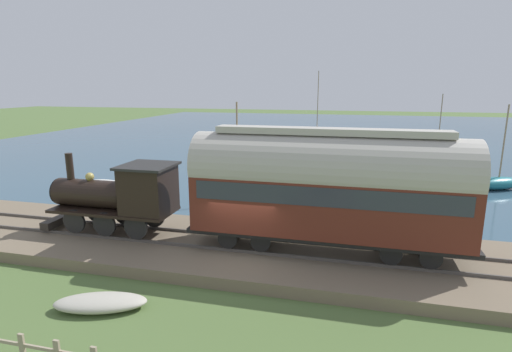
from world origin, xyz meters
TOP-DOWN VIEW (x-y plane):
  - ground_plane at (0.00, 0.00)m, footprint 200.00×200.00m
  - harbor_water at (44.08, 0.00)m, footprint 80.00×80.00m
  - rail_embankment at (0.86, 0.00)m, footprint 5.84×56.00m
  - steam_locomotive at (0.86, 5.58)m, footprint 2.09×5.85m
  - passenger_coach at (0.86, -2.94)m, footprint 2.44×10.34m
  - sailboat_red at (37.03, 0.89)m, footprint 2.59×4.84m
  - sailboat_blue at (31.77, -12.38)m, footprint 3.60×5.81m
  - sailboat_gray at (8.01, 2.64)m, footprint 1.73×3.69m
  - sailboat_teal at (15.01, -13.14)m, footprint 2.70×3.66m
  - rowboat_mid_harbor at (9.57, 12.57)m, footprint 0.83×2.52m
  - rowboat_far_out at (12.95, 0.35)m, footprint 1.39×2.02m
  - rowboat_off_pier at (13.92, 10.49)m, footprint 2.13×2.00m
  - beached_dinghy at (-4.02, 3.41)m, footprint 1.88×3.00m

SIDE VIEW (x-z plane):
  - ground_plane at x=0.00m, z-range 0.00..0.00m
  - harbor_water at x=44.08m, z-range 0.00..0.01m
  - rowboat_far_out at x=12.95m, z-range 0.01..0.39m
  - beached_dinghy at x=-4.02m, z-range 0.00..0.44m
  - rowboat_off_pier at x=13.92m, z-range 0.01..0.43m
  - rowboat_mid_harbor at x=9.57m, z-range 0.01..0.44m
  - rail_embankment at x=0.86m, z-range -0.06..0.51m
  - sailboat_teal at x=15.01m, z-range -2.30..3.22m
  - sailboat_gray at x=8.01m, z-range -2.31..3.47m
  - sailboat_red at x=37.03m, z-range -3.60..4.85m
  - sailboat_blue at x=31.77m, z-range -2.21..3.64m
  - steam_locomotive at x=0.86m, z-range 0.58..3.86m
  - passenger_coach at x=0.86m, z-range 0.79..5.41m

